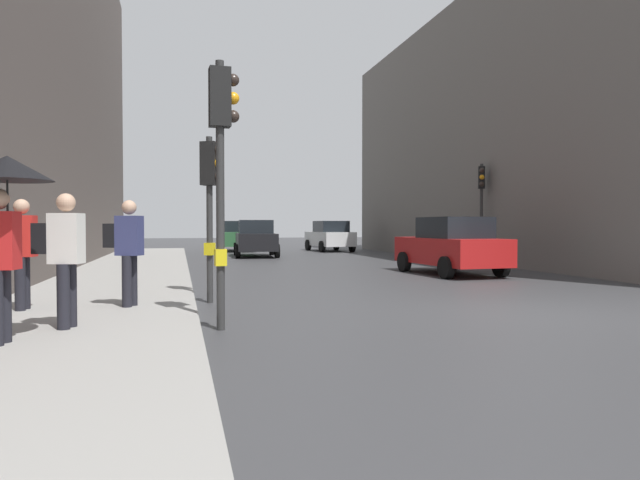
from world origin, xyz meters
TOP-DOWN VIEW (x-y plane):
  - ground_plane at (0.00, 0.00)m, footprint 120.00×120.00m
  - sidewalk_kerb at (-7.31, 6.00)m, footprint 3.47×40.00m
  - building_facade_right at (11.57, 13.82)m, footprint 12.00×24.97m
  - traffic_light_near_right at (-5.25, 2.66)m, footprint 0.45×0.35m
  - traffic_light_mid_street at (5.26, 10.87)m, footprint 0.35×0.45m
  - traffic_light_near_left at (-5.25, -0.30)m, footprint 0.44×0.26m
  - car_dark_suv at (-2.26, 18.90)m, footprint 2.23×4.31m
  - car_green_estate at (-2.60, 25.10)m, footprint 2.11×4.25m
  - car_red_sedan at (2.27, 7.43)m, footprint 2.21×4.30m
  - car_white_compact at (2.70, 23.56)m, footprint 2.25×4.32m
  - pedestrian_with_umbrella at (-7.77, -1.48)m, footprint 1.00×1.00m
  - pedestrian_with_grey_backpack at (-6.70, 1.38)m, footprint 0.66×0.48m
  - pedestrian_with_black_backpack at (-7.33, -0.55)m, footprint 0.65×0.42m
  - pedestrian_in_red_jacket at (-8.29, 1.36)m, footprint 0.43×0.36m

SIDE VIEW (x-z plane):
  - ground_plane at x=0.00m, z-range 0.00..0.00m
  - sidewalk_kerb at x=-7.31m, z-range 0.00..0.16m
  - car_dark_suv at x=-2.26m, z-range 0.00..1.76m
  - car_green_estate at x=-2.60m, z-range 0.00..1.76m
  - car_red_sedan at x=2.27m, z-range 0.00..1.76m
  - car_white_compact at x=2.70m, z-range 0.00..1.76m
  - pedestrian_in_red_jacket at x=-8.29m, z-range 0.25..2.02m
  - pedestrian_with_grey_backpack at x=-6.70m, z-range 0.28..2.05m
  - pedestrian_with_black_backpack at x=-7.33m, z-range 0.28..2.05m
  - pedestrian_with_umbrella at x=-7.77m, z-range 0.77..2.91m
  - traffic_light_near_right at x=-5.25m, z-range 0.61..3.84m
  - traffic_light_mid_street at x=5.26m, z-range 0.73..4.56m
  - traffic_light_near_left at x=-5.25m, z-range 0.73..4.59m
  - building_facade_right at x=11.57m, z-range 0.00..11.07m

